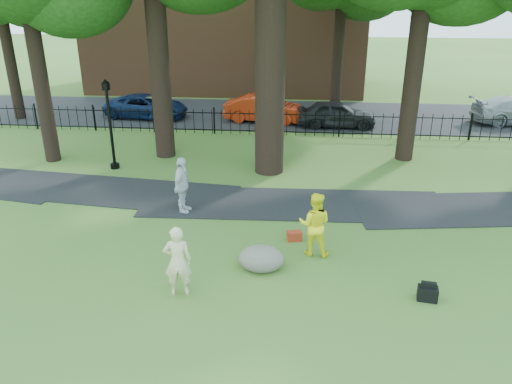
# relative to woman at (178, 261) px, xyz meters

# --- Properties ---
(ground) EXTENTS (120.00, 120.00, 0.00)m
(ground) POSITION_rel_woman_xyz_m (1.54, 1.49, -0.88)
(ground) COLOR #395F21
(ground) RESTS_ON ground
(footpath) EXTENTS (36.07, 3.85, 0.03)m
(footpath) POSITION_rel_woman_xyz_m (2.54, 5.39, -0.88)
(footpath) COLOR black
(footpath) RESTS_ON ground
(street) EXTENTS (80.00, 7.00, 0.02)m
(street) POSITION_rel_woman_xyz_m (1.54, 17.49, -0.88)
(street) COLOR black
(street) RESTS_ON ground
(iron_fence) EXTENTS (44.00, 0.04, 1.20)m
(iron_fence) POSITION_rel_woman_xyz_m (1.54, 13.49, -0.28)
(iron_fence) COLOR black
(iron_fence) RESTS_ON ground
(woman) EXTENTS (0.71, 0.53, 1.76)m
(woman) POSITION_rel_woman_xyz_m (0.00, 0.00, 0.00)
(woman) COLOR beige
(woman) RESTS_ON ground
(man) EXTENTS (0.95, 0.78, 1.78)m
(man) POSITION_rel_woman_xyz_m (3.17, 2.18, 0.01)
(man) COLOR #FEF315
(man) RESTS_ON ground
(pedestrian) EXTENTS (0.58, 1.12, 1.83)m
(pedestrian) POSITION_rel_woman_xyz_m (-0.93, 4.49, 0.03)
(pedestrian) COLOR silver
(pedestrian) RESTS_ON ground
(boulder) EXTENTS (1.24, 0.98, 0.68)m
(boulder) POSITION_rel_woman_xyz_m (1.83, 1.30, -0.54)
(boulder) COLOR #6B6459
(boulder) RESTS_ON ground
(lamppost) EXTENTS (0.35, 0.35, 3.51)m
(lamppost) POSITION_rel_woman_xyz_m (-4.57, 8.27, 0.84)
(lamppost) COLOR black
(lamppost) RESTS_ON ground
(backpack) EXTENTS (0.49, 0.35, 0.34)m
(backpack) POSITION_rel_woman_xyz_m (5.77, 0.27, -0.71)
(backpack) COLOR black
(backpack) RESTS_ON ground
(red_bag) EXTENTS (0.45, 0.34, 0.27)m
(red_bag) POSITION_rel_woman_xyz_m (2.65, 2.89, -0.74)
(red_bag) COLOR #9F2C17
(red_bag) RESTS_ON ground
(red_sedan) EXTENTS (4.32, 1.90, 1.38)m
(red_sedan) POSITION_rel_woman_xyz_m (0.80, 15.97, -0.19)
(red_sedan) COLOR red
(red_sedan) RESTS_ON ground
(navy_van) EXTENTS (4.68, 2.62, 1.24)m
(navy_van) POSITION_rel_woman_xyz_m (-5.64, 16.26, -0.26)
(navy_van) COLOR #0C1D40
(navy_van) RESTS_ON ground
(grey_car) EXTENTS (3.95, 1.60, 1.34)m
(grey_car) POSITION_rel_woman_xyz_m (4.51, 15.28, -0.21)
(grey_car) COLOR black
(grey_car) RESTS_ON ground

